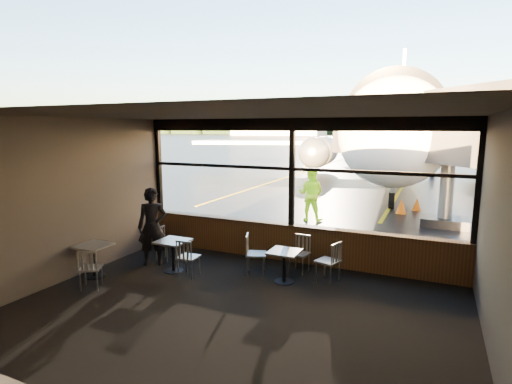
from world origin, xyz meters
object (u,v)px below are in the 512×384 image
Objects in this scene: cafe_table_mid at (173,256)px; passenger at (152,227)px; airliner at (401,92)px; chair_near_e at (328,262)px; ground_crew at (311,194)px; chair_mid_w at (166,244)px; chair_left_s at (91,268)px; cafe_table_left at (94,261)px; chair_mid_s at (188,258)px; chair_near_w at (256,254)px; chair_near_n at (299,254)px; jet_bridge at (452,156)px; cone_wing at (305,168)px; cone_extra at (417,204)px; cafe_table_near at (284,267)px; cone_nose at (401,206)px.

passenger reaches higher than cafe_table_mid.
airliner is 23.11m from cafe_table_mid.
ground_crew reaches higher than chair_near_e.
passenger reaches higher than chair_mid_w.
passenger is at bearing 164.65° from cafe_table_mid.
chair_left_s is 1.80m from passenger.
cafe_table_left is 0.39× the size of ground_crew.
chair_mid_s reaches higher than cafe_table_left.
chair_near_w is (-1.59, -0.20, 0.01)m from chair_near_e.
chair_near_n is (0.84, 0.52, -0.03)m from chair_near_w.
chair_near_w is at bearing -120.86° from jet_bridge.
cone_wing is at bearing 99.99° from cafe_table_mid.
chair_near_e is 0.99× the size of chair_near_w.
chair_near_w reaches higher than chair_mid_w.
cone_extra is (5.39, 9.20, -0.18)m from chair_mid_w.
cafe_table_near is 0.81× the size of chair_mid_w.
airliner is 16.73m from ground_crew.
cafe_table_near is at bearing 20.01° from cafe_table_left.
cone_extra is (2.11, 8.63, -0.18)m from chair_near_n.
airliner is 24.28m from cafe_table_left.
chair_near_w is at bearing -97.01° from airliner.
airliner is 66.47× the size of cone_nose.
cone_nose is (4.97, 8.69, -0.66)m from passenger.
cafe_table_near is at bearing 90.42° from chair_mid_w.
chair_near_n is at bearing 100.67° from chair_near_w.
cone_nose reaches higher than cone_wing.
cafe_table_near is 0.37× the size of ground_crew.
chair_left_s is (-3.60, -2.64, -0.00)m from chair_near_n.
passenger is (-3.59, -22.10, -4.77)m from airliner.
airliner reaches higher than cafe_table_left.
cone_nose is at bearing -137.75° from ground_crew.
jet_bridge is at bearing 22.43° from chair_left_s.
ground_crew reaches higher than cone_nose.
cone_nose is at bearing 152.55° from chair_mid_w.
cone_nose is at bearing 64.37° from chair_mid_s.
cafe_table_mid is 1.79m from chair_left_s.
chair_mid_s is 1.02× the size of chair_mid_w.
cone_wing is (-4.48, 22.75, -0.20)m from chair_mid_s.
cafe_table_near is 1.48× the size of cone_wing.
chair_near_w reaches higher than chair_near_e.
chair_left_s is (-3.82, -23.80, -5.28)m from airliner.
ground_crew reaches higher than cafe_table_mid.
chair_near_e is 1.06× the size of chair_mid_w.
chair_near_w is at bearing 114.78° from chair_near_e.
chair_near_w is at bearing 26.66° from chair_mid_s.
jet_bridge is 14.68× the size of cafe_table_left.
airliner is at bearing 79.66° from cafe_table_left.
chair_left_s is at bearing 135.71° from chair_near_e.
chair_mid_s is at bearing -78.85° from cone_wing.
cone_nose is (0.85, 8.07, -0.18)m from chair_near_e.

